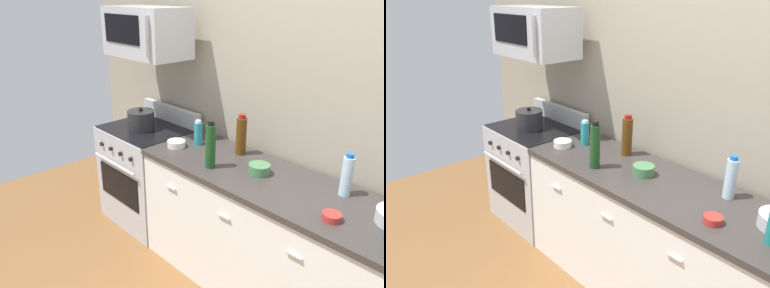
{
  "view_description": "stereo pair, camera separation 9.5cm",
  "coord_description": "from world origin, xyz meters",
  "views": [
    {
      "loc": [
        1.15,
        -1.9,
        2.07
      ],
      "look_at": [
        -0.85,
        -0.05,
        0.98
      ],
      "focal_mm": 35.86,
      "sensor_mm": 36.0,
      "label": 1
    },
    {
      "loc": [
        1.21,
        -1.83,
        2.07
      ],
      "look_at": [
        -0.85,
        -0.05,
        0.98
      ],
      "focal_mm": 35.86,
      "sensor_mm": 36.0,
      "label": 2
    }
  ],
  "objects": [
    {
      "name": "bottle_wine_amber",
      "position": [
        -0.56,
        0.18,
        1.07
      ],
      "size": [
        0.08,
        0.08,
        0.31
      ],
      "color": "#59330F",
      "rests_on": "countertop_slab"
    },
    {
      "name": "counter_unit",
      "position": [
        -0.0,
        -0.0,
        0.46
      ],
      "size": [
        2.28,
        0.66,
        0.92
      ],
      "color": "white",
      "rests_on": "ground_plane"
    },
    {
      "name": "range_oven",
      "position": [
        -1.52,
        0.0,
        0.47
      ],
      "size": [
        0.76,
        0.69,
        1.07
      ],
      "color": "#B7BABF",
      "rests_on": "ground_plane"
    },
    {
      "name": "bottle_water_clear",
      "position": [
        0.27,
        0.16,
        1.05
      ],
      "size": [
        0.07,
        0.07,
        0.27
      ],
      "color": "silver",
      "rests_on": "countertop_slab"
    },
    {
      "name": "bottle_dish_soap",
      "position": [
        -0.92,
        0.08,
        1.02
      ],
      "size": [
        0.07,
        0.07,
        0.2
      ],
      "color": "teal",
      "rests_on": "countertop_slab"
    },
    {
      "name": "bottle_wine_green",
      "position": [
        -0.55,
        -0.16,
        1.08
      ],
      "size": [
        0.07,
        0.07,
        0.34
      ],
      "color": "#19471E",
      "rests_on": "countertop_slab"
    },
    {
      "name": "bowl_red_small",
      "position": [
        0.36,
        -0.15,
        0.94
      ],
      "size": [
        0.1,
        0.1,
        0.04
      ],
      "color": "#B72D28",
      "rests_on": "countertop_slab"
    },
    {
      "name": "microwave",
      "position": [
        -1.52,
        0.05,
        1.75
      ],
      "size": [
        0.74,
        0.44,
        0.4
      ],
      "color": "#B7BABF"
    },
    {
      "name": "bowl_white_ceramic",
      "position": [
        -1.0,
        -0.09,
        0.95
      ],
      "size": [
        0.14,
        0.14,
        0.05
      ],
      "color": "white",
      "rests_on": "countertop_slab"
    },
    {
      "name": "bowl_green_glaze",
      "position": [
        -0.26,
        0.01,
        0.95
      ],
      "size": [
        0.15,
        0.15,
        0.07
      ],
      "color": "#477A4C",
      "rests_on": "countertop_slab"
    },
    {
      "name": "stockpot",
      "position": [
        -1.52,
        -0.05,
        1.01
      ],
      "size": [
        0.24,
        0.24,
        0.2
      ],
      "color": "#262628",
      "rests_on": "range_oven"
    },
    {
      "name": "back_wall",
      "position": [
        0.0,
        0.41,
        1.35
      ],
      "size": [
        5.37,
        0.1,
        2.7
      ],
      "primitive_type": "cube",
      "color": "#9E937F",
      "rests_on": "ground_plane"
    }
  ]
}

